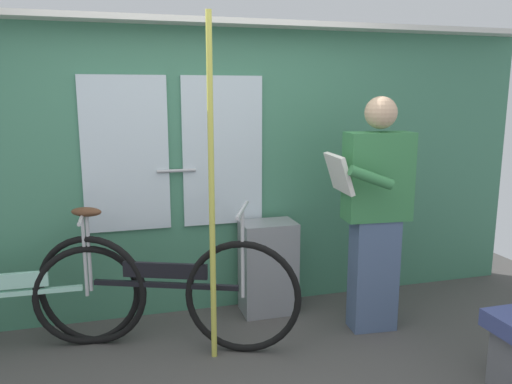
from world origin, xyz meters
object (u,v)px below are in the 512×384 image
at_px(trash_bin_by_wall, 268,267).
at_px(bicycle_near_door, 1,300).
at_px(bicycle_leaning_behind, 165,290).
at_px(handrail_pole, 212,194).
at_px(passenger_reading_newspaper, 375,210).

bearing_deg(trash_bin_by_wall, bicycle_near_door, -175.12).
xyz_separation_m(bicycle_leaning_behind, handrail_pole, (0.28, -0.20, 0.66)).
bearing_deg(passenger_reading_newspaper, trash_bin_by_wall, -32.56).
bearing_deg(handrail_pole, bicycle_leaning_behind, 144.55).
xyz_separation_m(bicycle_leaning_behind, passenger_reading_newspaper, (1.43, -0.11, 0.46)).
distance_m(trash_bin_by_wall, handrail_pole, 1.04).
relative_size(bicycle_leaning_behind, passenger_reading_newspaper, 1.01).
height_order(bicycle_leaning_behind, handrail_pole, handrail_pole).
distance_m(passenger_reading_newspaper, handrail_pole, 1.17).
bearing_deg(bicycle_near_door, trash_bin_by_wall, 6.71).
distance_m(bicycle_leaning_behind, passenger_reading_newspaper, 1.51).
xyz_separation_m(passenger_reading_newspaper, trash_bin_by_wall, (-0.62, 0.47, -0.51)).
bearing_deg(handrail_pole, passenger_reading_newspaper, 4.46).
bearing_deg(bicycle_near_door, passenger_reading_newspaper, -5.48).
relative_size(bicycle_near_door, handrail_pole, 0.81).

